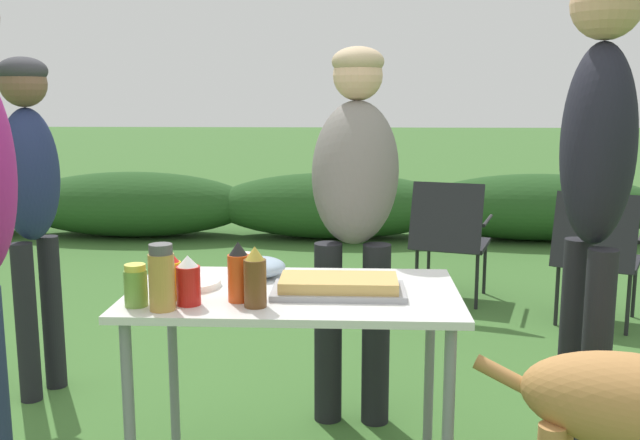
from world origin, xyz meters
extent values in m
ellipsoid|color=#234C1E|center=(-2.00, 4.62, 0.32)|extent=(2.40, 0.90, 0.64)
ellipsoid|color=#234C1E|center=(0.00, 4.62, 0.32)|extent=(2.40, 0.90, 0.64)
ellipsoid|color=#234C1E|center=(2.00, 4.62, 0.32)|extent=(2.40, 0.90, 0.64)
cube|color=silver|center=(0.00, 0.00, 0.73)|extent=(1.10, 0.64, 0.02)
cylinder|color=gray|center=(-0.49, -0.27, 0.36)|extent=(0.04, 0.04, 0.71)
cylinder|color=gray|center=(0.49, -0.27, 0.36)|extent=(0.04, 0.04, 0.71)
cylinder|color=gray|center=(-0.49, 0.27, 0.36)|extent=(0.04, 0.04, 0.71)
cylinder|color=gray|center=(0.49, 0.27, 0.36)|extent=(0.04, 0.04, 0.71)
cube|color=#9E9EA3|center=(0.15, -0.04, 0.75)|extent=(0.44, 0.22, 0.02)
cube|color=tan|center=(0.15, -0.04, 0.78)|extent=(0.38, 0.19, 0.04)
cylinder|color=white|center=(-0.37, 0.03, 0.75)|extent=(0.24, 0.24, 0.02)
ellipsoid|color=#99B2CC|center=(-0.14, 0.18, 0.78)|extent=(0.19, 0.19, 0.07)
cylinder|color=white|center=(-0.16, -0.06, 0.81)|extent=(0.08, 0.08, 0.14)
cylinder|color=yellow|center=(-0.38, -0.12, 0.80)|extent=(0.07, 0.07, 0.12)
cone|color=red|center=(-0.38, -0.12, 0.88)|extent=(0.06, 0.06, 0.03)
cylinder|color=olive|center=(-0.47, -0.20, 0.80)|extent=(0.07, 0.07, 0.11)
cylinder|color=#D1CC47|center=(-0.47, -0.20, 0.86)|extent=(0.06, 0.06, 0.02)
cylinder|color=#B2893D|center=(-0.38, -0.24, 0.83)|extent=(0.08, 0.08, 0.17)
cylinder|color=#4C4C4C|center=(-0.38, -0.24, 0.93)|extent=(0.07, 0.07, 0.03)
cylinder|color=brown|center=(-0.10, -0.19, 0.81)|extent=(0.07, 0.07, 0.15)
cone|color=gold|center=(-0.10, -0.19, 0.91)|extent=(0.06, 0.06, 0.04)
cylinder|color=red|center=(-0.31, -0.18, 0.80)|extent=(0.08, 0.08, 0.12)
cone|color=white|center=(-0.31, -0.18, 0.88)|extent=(0.06, 0.06, 0.03)
cylinder|color=#CC4214|center=(-0.16, -0.14, 0.82)|extent=(0.07, 0.07, 0.15)
cone|color=black|center=(-0.16, -0.14, 0.91)|extent=(0.06, 0.06, 0.04)
cylinder|color=black|center=(0.09, 0.59, 0.39)|extent=(0.12, 0.12, 0.78)
cylinder|color=black|center=(0.30, 0.58, 0.39)|extent=(0.12, 0.12, 0.78)
ellipsoid|color=slate|center=(0.20, 0.71, 1.07)|extent=(0.40, 0.51, 0.68)
sphere|color=#DBAD89|center=(0.21, 0.82, 1.47)|extent=(0.22, 0.22, 0.22)
ellipsoid|color=tan|center=(0.21, 0.82, 1.53)|extent=(0.23, 0.23, 0.13)
cylinder|color=black|center=(-1.28, 0.73, 0.37)|extent=(0.10, 0.10, 0.74)
cylinder|color=black|center=(-1.23, 0.89, 0.37)|extent=(0.10, 0.10, 0.74)
ellipsoid|color=navy|center=(-1.25, 0.81, 1.04)|extent=(0.30, 0.36, 0.60)
sphere|color=brown|center=(-1.25, 0.81, 1.44)|extent=(0.20, 0.20, 0.20)
ellipsoid|color=#333338|center=(-1.25, 0.81, 1.49)|extent=(0.21, 0.21, 0.12)
cylinder|color=black|center=(1.02, 0.29, 0.43)|extent=(0.10, 0.10, 0.87)
cylinder|color=black|center=(1.05, 0.12, 0.43)|extent=(0.10, 0.10, 0.87)
ellipsoid|color=black|center=(1.04, 0.20, 1.22)|extent=(0.28, 0.35, 0.70)
sphere|color=tan|center=(1.04, 0.20, 1.69)|extent=(0.24, 0.24, 0.24)
ellipsoid|color=#B27A42|center=(0.99, -0.41, 0.54)|extent=(0.69, 0.51, 0.28)
cylinder|color=#B27A42|center=(0.66, -0.26, 0.55)|extent=(0.20, 0.12, 0.11)
cube|color=#232328|center=(1.70, 2.04, 0.39)|extent=(0.61, 0.61, 0.03)
cube|color=#232328|center=(1.58, 1.78, 0.61)|extent=(0.48, 0.34, 0.44)
cylinder|color=black|center=(1.44, 1.94, 0.19)|extent=(0.02, 0.02, 0.38)
cylinder|color=black|center=(1.80, 1.77, 0.19)|extent=(0.02, 0.02, 0.38)
cylinder|color=black|center=(1.61, 2.30, 0.19)|extent=(0.02, 0.02, 0.38)
cylinder|color=black|center=(1.97, 2.13, 0.19)|extent=(0.02, 0.02, 0.38)
cylinder|color=black|center=(1.50, 2.14, 0.56)|extent=(0.20, 0.38, 0.02)
cube|color=#232328|center=(0.88, 2.51, 0.39)|extent=(0.58, 0.58, 0.03)
cube|color=#232328|center=(0.79, 2.24, 0.61)|extent=(0.49, 0.29, 0.44)
cylinder|color=black|center=(0.63, 2.38, 0.19)|extent=(0.02, 0.02, 0.38)
cylinder|color=black|center=(1.01, 2.26, 0.19)|extent=(0.02, 0.02, 0.38)
cylinder|color=black|center=(0.75, 2.76, 0.19)|extent=(0.02, 0.02, 0.38)
cylinder|color=black|center=(1.13, 2.64, 0.19)|extent=(0.02, 0.02, 0.38)
cylinder|color=black|center=(0.66, 2.58, 0.56)|extent=(0.15, 0.40, 0.02)
cylinder|color=black|center=(1.10, 2.44, 0.56)|extent=(0.15, 0.40, 0.02)
camera|label=1|loc=(0.20, -2.30, 1.38)|focal=40.00mm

